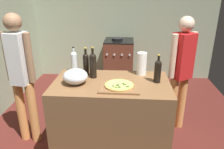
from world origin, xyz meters
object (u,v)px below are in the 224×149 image
object	(u,v)px
stove	(119,62)
mixing_bowl	(75,76)
wine_bottle_dark	(74,61)
person_in_red	(181,69)
wine_bottle_green	(86,63)
pizza	(119,85)
wine_bottle_clear	(93,64)
paper_towel_roll	(142,64)
wine_bottle_amber	(158,70)
person_in_stripes	(21,74)

from	to	relation	value
stove	mixing_bowl	bearing A→B (deg)	-99.48
wine_bottle_dark	person_in_red	size ratio (longest dim) A/B	0.21
wine_bottle_green	pizza	bearing A→B (deg)	-40.89
wine_bottle_clear	person_in_red	world-z (taller)	person_in_red
mixing_bowl	person_in_red	size ratio (longest dim) A/B	0.17
paper_towel_roll	wine_bottle_amber	bearing A→B (deg)	-54.99
wine_bottle_amber	person_in_stripes	world-z (taller)	person_in_stripes
wine_bottle_clear	wine_bottle_dark	distance (m)	0.28
paper_towel_roll	wine_bottle_clear	distance (m)	0.57
wine_bottle_green	wine_bottle_amber	world-z (taller)	wine_bottle_green
wine_bottle_amber	person_in_red	world-z (taller)	person_in_red
wine_bottle_dark	wine_bottle_green	bearing A→B (deg)	-16.12
wine_bottle_amber	person_in_stripes	size ratio (longest dim) A/B	0.19
wine_bottle_amber	person_in_stripes	xyz separation A→B (m)	(-1.58, 0.11, -0.13)
wine_bottle_clear	wine_bottle_amber	distance (m)	0.71
mixing_bowl	person_in_red	distance (m)	1.39
pizza	person_in_red	distance (m)	1.04
wine_bottle_clear	wine_bottle_dark	bearing A→B (deg)	152.81
mixing_bowl	wine_bottle_clear	distance (m)	0.26
wine_bottle_green	stove	size ratio (longest dim) A/B	0.34
person_in_stripes	mixing_bowl	bearing A→B (deg)	-16.57
wine_bottle_clear	wine_bottle_dark	world-z (taller)	wine_bottle_clear
mixing_bowl	paper_towel_roll	xyz separation A→B (m)	(0.71, 0.32, 0.05)
mixing_bowl	wine_bottle_dark	size ratio (longest dim) A/B	0.82
person_in_red	pizza	bearing A→B (deg)	-138.42
paper_towel_roll	person_in_red	bearing A→B (deg)	28.11
wine_bottle_amber	person_in_red	xyz separation A→B (m)	(0.37, 0.51, -0.15)
mixing_bowl	person_in_stripes	bearing A→B (deg)	163.43
mixing_bowl	person_in_red	bearing A→B (deg)	26.01
wine_bottle_dark	person_in_red	world-z (taller)	person_in_red
wine_bottle_amber	person_in_red	distance (m)	0.65
stove	paper_towel_roll	bearing A→B (deg)	-79.66
person_in_stripes	person_in_red	bearing A→B (deg)	11.51
mixing_bowl	wine_bottle_amber	xyz separation A→B (m)	(0.87, 0.10, 0.06)
paper_towel_roll	person_in_red	distance (m)	0.62
mixing_bowl	wine_bottle_amber	bearing A→B (deg)	6.48
stove	pizza	bearing A→B (deg)	-87.49
mixing_bowl	stove	distance (m)	2.30
person_in_stripes	pizza	bearing A→B (deg)	-13.88
mixing_bowl	wine_bottle_amber	size ratio (longest dim) A/B	0.85
paper_towel_roll	stove	bearing A→B (deg)	100.34
paper_towel_roll	person_in_red	xyz separation A→B (m)	(0.53, 0.28, -0.15)
paper_towel_roll	wine_bottle_dark	size ratio (longest dim) A/B	0.83
wine_bottle_clear	wine_bottle_green	bearing A→B (deg)	139.04
wine_bottle_amber	stove	xyz separation A→B (m)	(-0.50, 2.11, -0.60)
wine_bottle_green	wine_bottle_amber	xyz separation A→B (m)	(0.80, -0.17, -0.01)
person_in_red	person_in_stripes	bearing A→B (deg)	-168.49
stove	person_in_red	world-z (taller)	person_in_red
pizza	wine_bottle_green	size ratio (longest dim) A/B	0.90
wine_bottle_clear	wine_bottle_dark	xyz separation A→B (m)	(-0.24, 0.13, -0.01)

